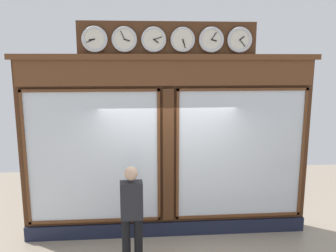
# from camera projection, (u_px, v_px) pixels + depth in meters

# --- Properties ---
(shop_facade) EXTENTS (5.50, 0.42, 4.01)m
(shop_facade) POSITION_uv_depth(u_px,v_px,m) (167.00, 145.00, 6.54)
(shop_facade) COLOR #4C2B16
(shop_facade) RESTS_ON ground_plane
(pedestrian) EXTENTS (0.37, 0.24, 1.69)m
(pedestrian) POSITION_uv_depth(u_px,v_px,m) (132.00, 212.00, 5.62)
(pedestrian) COLOR black
(pedestrian) RESTS_ON ground_plane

